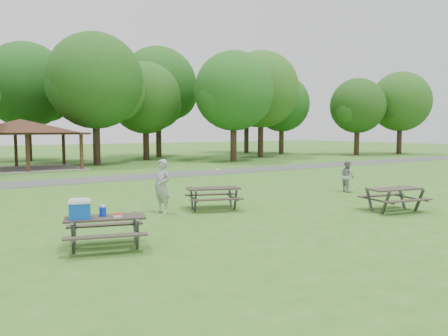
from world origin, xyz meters
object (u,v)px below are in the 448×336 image
at_px(frisbee_thrower, 162,186).
at_px(frisbee_catcher, 347,176).
at_px(picnic_table_middle, 213,193).
at_px(picnic_table_near, 97,219).

bearing_deg(frisbee_thrower, frisbee_catcher, 72.42).
bearing_deg(frisbee_catcher, picnic_table_middle, 108.67).
bearing_deg(frisbee_catcher, picnic_table_near, 120.74).
relative_size(picnic_table_near, frisbee_catcher, 1.54).
bearing_deg(frisbee_catcher, frisbee_thrower, 106.09).
relative_size(picnic_table_near, frisbee_thrower, 1.20).
relative_size(frisbee_thrower, frisbee_catcher, 1.28).
bearing_deg(picnic_table_near, picnic_table_middle, 30.21).
relative_size(picnic_table_near, picnic_table_middle, 0.98).
xyz_separation_m(picnic_table_near, frisbee_thrower, (3.38, 3.43, 0.19)).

